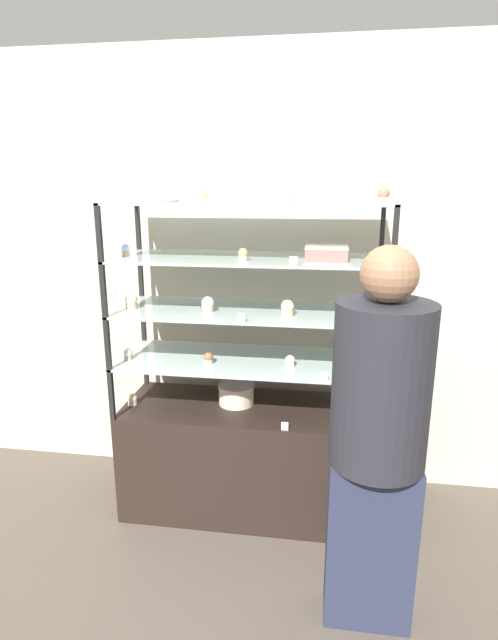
{
  "coord_description": "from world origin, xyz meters",
  "views": [
    {
      "loc": [
        0.38,
        -2.54,
        1.82
      ],
      "look_at": [
        0.0,
        0.0,
        1.13
      ],
      "focal_mm": 28.0,
      "sensor_mm": 36.0,
      "label": 1
    }
  ],
  "objects": [
    {
      "name": "cupcake_8",
      "position": [
        0.21,
        -0.09,
        1.23
      ],
      "size": [
        0.07,
        0.07,
        0.08
      ],
      "color": "#CCB28C",
      "rests_on": "display_riser_middle"
    },
    {
      "name": "price_tag_0",
      "position": [
        0.22,
        -0.25,
        0.65
      ],
      "size": [
        0.04,
        0.0,
        0.04
      ],
      "color": "white",
      "rests_on": "display_base"
    },
    {
      "name": "cupcake_7",
      "position": [
        -0.21,
        -0.07,
        1.23
      ],
      "size": [
        0.07,
        0.07,
        0.08
      ],
      "color": "#CCB28C",
      "rests_on": "display_riser_middle"
    },
    {
      "name": "layer_cake_centerpiece",
      "position": [
        -0.08,
        0.03,
        0.69
      ],
      "size": [
        0.2,
        0.2,
        0.11
      ],
      "color": "beige",
      "rests_on": "display_base"
    },
    {
      "name": "price_tag_2",
      "position": [
        -0.0,
        -0.25,
        1.21
      ],
      "size": [
        0.04,
        0.0,
        0.04
      ],
      "color": "white",
      "rests_on": "display_riser_middle"
    },
    {
      "name": "cupcake_16",
      "position": [
        0.65,
        -0.09,
        1.78
      ],
      "size": [
        0.06,
        0.06,
        0.07
      ],
      "color": "beige",
      "rests_on": "display_riser_top"
    },
    {
      "name": "cupcake_9",
      "position": [
        0.63,
        -0.1,
        1.23
      ],
      "size": [
        0.07,
        0.07,
        0.08
      ],
      "color": "white",
      "rests_on": "display_riser_middle"
    },
    {
      "name": "cupcake_0",
      "position": [
        -0.65,
        -0.07,
        0.66
      ],
      "size": [
        0.06,
        0.06,
        0.06
      ],
      "color": "beige",
      "rests_on": "display_base"
    },
    {
      "name": "back_wall",
      "position": [
        0.0,
        0.42,
        1.3
      ],
      "size": [
        8.0,
        0.05,
        2.6
      ],
      "color": "beige",
      "rests_on": "ground_plane"
    },
    {
      "name": "cupcake_4",
      "position": [
        0.23,
        -0.07,
        0.94
      ],
      "size": [
        0.05,
        0.05,
        0.06
      ],
      "color": "white",
      "rests_on": "display_riser_lower"
    },
    {
      "name": "cupcake_10",
      "position": [
        -0.65,
        -0.04,
        1.5
      ],
      "size": [
        0.05,
        0.05,
        0.06
      ],
      "color": "#CCB28C",
      "rests_on": "display_riser_upper"
    },
    {
      "name": "cupcake_14",
      "position": [
        -0.22,
        -0.09,
        1.78
      ],
      "size": [
        0.06,
        0.06,
        0.07
      ],
      "color": "#CCB28C",
      "rests_on": "display_riser_top"
    },
    {
      "name": "cupcake_11",
      "position": [
        -0.01,
        -0.13,
        1.5
      ],
      "size": [
        0.05,
        0.05,
        0.06
      ],
      "color": "#CCB28C",
      "rests_on": "display_riser_upper"
    },
    {
      "name": "ground_plane",
      "position": [
        0.0,
        0.0,
        0.0
      ],
      "size": [
        20.0,
        20.0,
        0.0
      ],
      "primitive_type": "plane",
      "color": "brown"
    },
    {
      "name": "cupcake_12",
      "position": [
        0.64,
        -0.14,
        1.5
      ],
      "size": [
        0.05,
        0.05,
        0.06
      ],
      "color": "white",
      "rests_on": "display_riser_upper"
    },
    {
      "name": "display_riser_middle",
      "position": [
        0.0,
        0.0,
        1.17
      ],
      "size": [
        1.4,
        0.54,
        0.28
      ],
      "color": "black",
      "rests_on": "display_riser_lower"
    },
    {
      "name": "price_tag_3",
      "position": [
        0.24,
        -0.25,
        1.49
      ],
      "size": [
        0.04,
        0.0,
        0.04
      ],
      "color": "white",
      "rests_on": "display_riser_upper"
    },
    {
      "name": "customer_figure",
      "position": [
        0.62,
        -0.7,
        0.87
      ],
      "size": [
        0.38,
        0.38,
        1.62
      ],
      "color": "#282D47",
      "rests_on": "ground_plane"
    },
    {
      "name": "donut_glazed",
      "position": [
        -0.43,
        0.07,
        1.76
      ],
      "size": [
        0.11,
        0.11,
        0.03
      ],
      "color": "#EFB2BC",
      "rests_on": "display_riser_top"
    },
    {
      "name": "cupcake_2",
      "position": [
        -0.66,
        -0.09,
        0.94
      ],
      "size": [
        0.05,
        0.05,
        0.06
      ],
      "color": "#CCB28C",
      "rests_on": "display_riser_lower"
    },
    {
      "name": "display_base",
      "position": [
        0.0,
        0.0,
        0.31
      ],
      "size": [
        1.4,
        0.54,
        0.63
      ],
      "color": "black",
      "rests_on": "ground_plane"
    },
    {
      "name": "display_riser_lower",
      "position": [
        0.0,
        0.0,
        0.89
      ],
      "size": [
        1.4,
        0.54,
        0.28
      ],
      "color": "black",
      "rests_on": "display_base"
    },
    {
      "name": "cupcake_13",
      "position": [
        -0.65,
        -0.15,
        1.78
      ],
      "size": [
        0.06,
        0.06,
        0.07
      ],
      "color": "white",
      "rests_on": "display_riser_top"
    },
    {
      "name": "display_riser_upper",
      "position": [
        0.0,
        0.0,
        1.45
      ],
      "size": [
        1.4,
        0.54,
        0.28
      ],
      "color": "black",
      "rests_on": "display_riser_middle"
    },
    {
      "name": "cupcake_1",
      "position": [
        0.64,
        -0.11,
        0.66
      ],
      "size": [
        0.06,
        0.06,
        0.06
      ],
      "color": "#CCB28C",
      "rests_on": "display_base"
    },
    {
      "name": "cupcake_15",
      "position": [
        0.21,
        -0.11,
        1.78
      ],
      "size": [
        0.06,
        0.06,
        0.07
      ],
      "color": "#CCB28C",
      "rests_on": "display_riser_top"
    },
    {
      "name": "display_riser_top",
      "position": [
        0.0,
        0.0,
        1.73
      ],
      "size": [
        1.4,
        0.54,
        0.28
      ],
      "color": "black",
      "rests_on": "display_riser_upper"
    },
    {
      "name": "sheet_cake_frosted",
      "position": [
        0.39,
        -0.04,
        1.5
      ],
      "size": [
        0.21,
        0.18,
        0.07
      ],
      "color": "#C66660",
      "rests_on": "display_riser_upper"
    },
    {
      "name": "price_tag_1",
      "position": [
        0.41,
        -0.25,
        0.93
      ],
      "size": [
        0.04,
        0.0,
        0.04
      ],
      "color": "white",
      "rests_on": "display_riser_lower"
    },
    {
      "name": "cupcake_6",
      "position": [
        -0.63,
        -0.06,
        1.23
      ],
      "size": [
        0.07,
        0.07,
        0.08
      ],
      "color": "#CCB28C",
      "rests_on": "display_riser_middle"
    },
    {
      "name": "cupcake_5",
      "position": [
        0.64,
        -0.13,
        0.94
      ],
      "size": [
        0.05,
        0.05,
        0.06
      ],
      "color": "white",
      "rests_on": "display_riser_lower"
    },
    {
      "name": "price_tag_4",
      "position": [
        0.14,
        -0.25,
        1.77
      ],
      "size": [
        0.04,
        0.0,
        0.04
      ],
      "color": "white",
      "rests_on": "display_riser_top"
    },
    {
      "name": "cupcake_3",
      "position": [
        -0.2,
        -0.09,
        0.94
      ],
      "size": [
        0.05,
        0.05,
        0.06
      ],
      "color": "#CCB28C",
      "rests_on": "display_riser_lower"
    }
  ]
}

